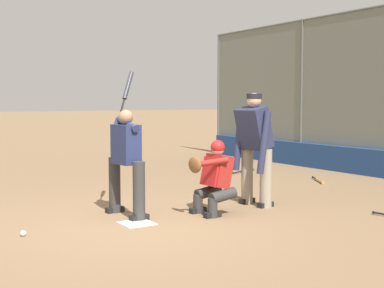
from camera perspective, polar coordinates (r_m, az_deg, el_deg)
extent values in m
plane|color=#846647|center=(7.48, -5.92, -8.45)|extent=(160.00, 160.00, 0.00)
cube|color=white|center=(7.48, -5.92, -8.41)|extent=(0.43, 0.43, 0.01)
cylinder|color=#515651|center=(14.27, 11.61, 5.37)|extent=(0.08, 0.08, 3.80)
cylinder|color=#515651|center=(17.18, 2.86, 5.31)|extent=(0.08, 0.08, 3.80)
cylinder|color=#333333|center=(7.60, -5.68, -5.03)|extent=(0.17, 0.17, 0.84)
cube|color=black|center=(7.67, -5.66, -7.82)|extent=(0.13, 0.29, 0.08)
cylinder|color=#333333|center=(8.19, -8.25, -4.35)|extent=(0.17, 0.17, 0.84)
cube|color=black|center=(8.26, -8.22, -6.94)|extent=(0.13, 0.29, 0.08)
cube|color=navy|center=(7.82, -7.06, -0.04)|extent=(0.48, 0.30, 0.58)
sphere|color=#936B4C|center=(7.80, -7.09, 2.86)|extent=(0.21, 0.21, 0.21)
cylinder|color=navy|center=(7.82, -6.94, 2.14)|extent=(0.59, 0.10, 0.22)
cylinder|color=navy|center=(8.06, -7.94, 2.21)|extent=(0.14, 0.16, 0.16)
sphere|color=black|center=(8.07, -7.81, 2.65)|extent=(0.04, 0.04, 0.04)
cylinder|color=black|center=(8.15, -7.51, 3.74)|extent=(0.16, 0.19, 0.32)
cylinder|color=#28282D|center=(8.36, -6.83, 6.24)|extent=(0.25, 0.29, 0.45)
cylinder|color=#333333|center=(7.80, 2.21, -6.82)|extent=(0.14, 0.14, 0.29)
cylinder|color=#333333|center=(7.88, 3.32, -5.51)|extent=(0.17, 0.43, 0.22)
cube|color=black|center=(7.82, 2.21, -7.55)|extent=(0.10, 0.26, 0.08)
cylinder|color=#333333|center=(8.11, 0.64, -6.38)|extent=(0.14, 0.14, 0.29)
cylinder|color=#333333|center=(8.18, 1.72, -5.12)|extent=(0.17, 0.43, 0.22)
cube|color=black|center=(8.13, 0.64, -7.09)|extent=(0.10, 0.26, 0.08)
cube|color=maroon|center=(8.00, 2.75, -2.88)|extent=(0.42, 0.34, 0.51)
cube|color=#B21E1E|center=(7.92, 1.94, -2.95)|extent=(0.37, 0.14, 0.43)
sphere|color=tan|center=(7.97, 2.76, -0.57)|extent=(0.19, 0.19, 0.19)
sphere|color=#B21E1E|center=(7.96, 2.76, -0.33)|extent=(0.21, 0.21, 0.21)
cylinder|color=maroon|center=(7.73, 2.08, -1.96)|extent=(0.26, 0.50, 0.15)
ellipsoid|color=brown|center=(7.68, 0.30, -2.23)|extent=(0.30, 0.11, 0.24)
cylinder|color=tan|center=(8.20, 1.73, -2.52)|extent=(0.09, 0.29, 0.41)
cylinder|color=gray|center=(8.57, 7.87, -3.64)|extent=(0.19, 0.19, 0.93)
cube|color=black|center=(8.64, 7.84, -6.43)|extent=(0.14, 0.29, 0.08)
cylinder|color=gray|center=(8.87, 5.90, -3.35)|extent=(0.19, 0.19, 0.93)
cube|color=black|center=(8.94, 5.88, -6.04)|extent=(0.14, 0.29, 0.08)
cube|color=#282D4C|center=(8.60, 6.62, 1.70)|extent=(0.54, 0.49, 0.71)
sphere|color=tan|center=(8.59, 6.65, 4.66)|extent=(0.23, 0.23, 0.23)
cylinder|color=black|center=(8.59, 6.65, 5.09)|extent=(0.24, 0.24, 0.08)
cylinder|color=#282D4C|center=(8.36, 7.68, 0.14)|extent=(0.14, 0.25, 0.99)
cylinder|color=#282D4C|center=(8.78, 4.97, 0.37)|extent=(0.18, 0.26, 0.99)
sphere|color=black|center=(11.97, 12.75, -3.45)|extent=(0.04, 0.04, 0.04)
cylinder|color=black|center=(11.80, 12.97, -3.57)|extent=(0.31, 0.20, 0.03)
cylinder|color=tan|center=(11.40, 13.50, -3.86)|extent=(0.45, 0.30, 0.07)
sphere|color=black|center=(8.46, 18.79, -6.92)|extent=(0.04, 0.04, 0.04)
sphere|color=black|center=(12.36, 4.40, -3.10)|extent=(0.04, 0.04, 0.04)
cylinder|color=black|center=(12.51, 4.88, -3.01)|extent=(0.15, 0.35, 0.03)
cylinder|color=#334789|center=(12.87, 5.95, -2.80)|extent=(0.23, 0.50, 0.07)
sphere|color=white|center=(7.09, -17.56, -9.07)|extent=(0.07, 0.07, 0.07)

